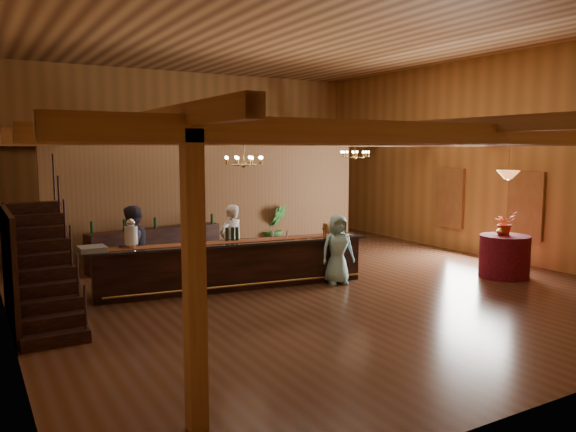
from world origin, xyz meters
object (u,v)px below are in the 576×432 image
round_table (504,256)px  staff_second (132,249)px  guest (338,249)px  raffle_drum (330,228)px  beverage_dispenser (131,234)px  floor_plant (275,228)px  tasting_bar (233,265)px  chandelier_right (355,154)px  pendant_lamp (508,175)px  backbar_shelf (156,247)px  bartender (231,243)px  chandelier_left (244,160)px

round_table → staff_second: staff_second is taller
staff_second → guest: staff_second is taller
raffle_drum → staff_second: bearing=165.7°
beverage_dispenser → guest: (4.26, -1.13, -0.53)m
round_table → floor_plant: floor_plant is taller
tasting_bar → beverage_dispenser: bearing=178.7°
staff_second → chandelier_right: bearing=153.4°
pendant_lamp → guest: (-3.77, 1.42, -1.63)m
beverage_dispenser → floor_plant: size_ratio=0.44×
backbar_shelf → round_table: size_ratio=3.07×
chandelier_right → tasting_bar: bearing=-157.3°
bartender → staff_second: size_ratio=0.95×
chandelier_right → guest: chandelier_right is taller
round_table → chandelier_right: bearing=107.1°
bartender → guest: (1.90, -1.50, -0.10)m
round_table → bartender: bartender is taller
chandelier_right → pendant_lamp: bearing=-72.9°
chandelier_right → guest: (-2.49, -2.74, -2.07)m
beverage_dispenser → backbar_shelf: size_ratio=0.17×
chandelier_left → staff_second: size_ratio=0.44×
chandelier_right → guest: bearing=-132.3°
round_table → backbar_shelf: bearing=142.0°
tasting_bar → backbar_shelf: 3.15m
floor_plant → staff_second: bearing=-150.6°
raffle_drum → pendant_lamp: 4.30m
tasting_bar → pendant_lamp: size_ratio=6.80×
beverage_dispenser → backbar_shelf: bearing=64.3°
raffle_drum → backbar_shelf: bearing=131.6°
backbar_shelf → floor_plant: (3.71, 0.43, 0.19)m
tasting_bar → chandelier_left: bearing=-65.8°
backbar_shelf → raffle_drum: bearing=-58.1°
pendant_lamp → staff_second: pendant_lamp is taller
round_table → chandelier_left: 6.54m
staff_second → beverage_dispenser: bearing=37.3°
tasting_bar → chandelier_left: (0.10, -0.35, 2.25)m
chandelier_left → chandelier_right: 5.11m
chandelier_right → staff_second: (-6.64, -1.23, -1.93)m
guest → chandelier_right: bearing=59.9°
beverage_dispenser → floor_plant: (5.01, 3.15, -0.62)m
staff_second → guest: bearing=123.0°
guest → floor_plant: 4.34m
beverage_dispenser → round_table: (8.03, -2.55, -0.81)m
beverage_dispenser → pendant_lamp: size_ratio=0.67×
raffle_drum → beverage_dispenser: bearing=170.8°
chandelier_left → round_table: bearing=-17.6°
raffle_drum → chandelier_right: 3.73m
chandelier_left → raffle_drum: bearing=-0.3°
beverage_dispenser → guest: beverage_dispenser is taller
backbar_shelf → guest: 4.86m
chandelier_right → staff_second: chandelier_right is taller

